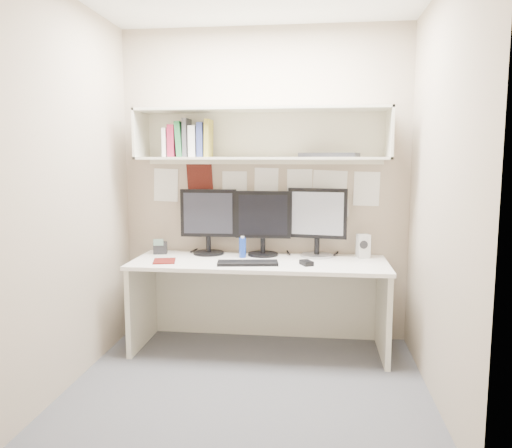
# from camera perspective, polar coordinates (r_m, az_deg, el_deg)

# --- Properties ---
(floor) EXTENTS (2.40, 2.00, 0.01)m
(floor) POSITION_cam_1_polar(r_m,az_deg,el_deg) (3.56, -0.86, -17.92)
(floor) COLOR #4A4A4F
(floor) RESTS_ON ground
(wall_back) EXTENTS (2.40, 0.02, 2.60)m
(wall_back) POSITION_cam_1_polar(r_m,az_deg,el_deg) (4.22, 0.92, 4.40)
(wall_back) COLOR tan
(wall_back) RESTS_ON ground
(wall_front) EXTENTS (2.40, 0.02, 2.60)m
(wall_front) POSITION_cam_1_polar(r_m,az_deg,el_deg) (2.24, -4.34, 1.60)
(wall_front) COLOR tan
(wall_front) RESTS_ON ground
(wall_left) EXTENTS (0.02, 2.00, 2.60)m
(wall_left) POSITION_cam_1_polar(r_m,az_deg,el_deg) (3.59, -20.30, 3.38)
(wall_left) COLOR tan
(wall_left) RESTS_ON ground
(wall_right) EXTENTS (0.02, 2.00, 2.60)m
(wall_right) POSITION_cam_1_polar(r_m,az_deg,el_deg) (3.29, 20.34, 3.04)
(wall_right) COLOR tan
(wall_right) RESTS_ON ground
(desk) EXTENTS (2.00, 0.70, 0.73)m
(desk) POSITION_cam_1_polar(r_m,az_deg,el_deg) (4.03, 0.37, -9.25)
(desk) COLOR white
(desk) RESTS_ON floor
(overhead_hutch) EXTENTS (2.00, 0.38, 0.40)m
(overhead_hutch) POSITION_cam_1_polar(r_m,az_deg,el_deg) (4.07, 0.73, 10.20)
(overhead_hutch) COLOR beige
(overhead_hutch) RESTS_ON wall_back
(pinned_papers) EXTENTS (1.92, 0.01, 0.48)m
(pinned_papers) POSITION_cam_1_polar(r_m,az_deg,el_deg) (4.21, 0.91, 3.72)
(pinned_papers) COLOR white
(pinned_papers) RESTS_ON wall_back
(monitor_left) EXTENTS (0.47, 0.26, 0.54)m
(monitor_left) POSITION_cam_1_polar(r_m,az_deg,el_deg) (4.18, -5.46, 0.49)
(monitor_left) COLOR black
(monitor_left) RESTS_ON desk
(monitor_center) EXTENTS (0.46, 0.25, 0.53)m
(monitor_center) POSITION_cam_1_polar(r_m,az_deg,el_deg) (4.11, 0.81, 0.33)
(monitor_center) COLOR black
(monitor_center) RESTS_ON desk
(monitor_right) EXTENTS (0.48, 0.26, 0.56)m
(monitor_right) POSITION_cam_1_polar(r_m,az_deg,el_deg) (4.09, 7.01, 0.40)
(monitor_right) COLOR #A5A5AA
(monitor_right) RESTS_ON desk
(keyboard) EXTENTS (0.48, 0.23, 0.02)m
(keyboard) POSITION_cam_1_polar(r_m,az_deg,el_deg) (3.79, -0.96, -4.47)
(keyboard) COLOR black
(keyboard) RESTS_ON desk
(mouse) EXTENTS (0.11, 0.13, 0.03)m
(mouse) POSITION_cam_1_polar(r_m,az_deg,el_deg) (3.79, 5.78, -4.44)
(mouse) COLOR black
(mouse) RESTS_ON desk
(speaker) EXTENTS (0.11, 0.12, 0.19)m
(speaker) POSITION_cam_1_polar(r_m,az_deg,el_deg) (4.13, 12.14, -2.47)
(speaker) COLOR beige
(speaker) RESTS_ON desk
(blue_bottle) EXTENTS (0.06, 0.06, 0.18)m
(blue_bottle) POSITION_cam_1_polar(r_m,az_deg,el_deg) (4.04, -1.55, -2.69)
(blue_bottle) COLOR #16349A
(blue_bottle) RESTS_ON desk
(maroon_notebook) EXTENTS (0.21, 0.24, 0.01)m
(maroon_notebook) POSITION_cam_1_polar(r_m,az_deg,el_deg) (3.96, -10.43, -4.18)
(maroon_notebook) COLOR #56120E
(maroon_notebook) RESTS_ON desk
(desk_phone) EXTENTS (0.12, 0.12, 0.13)m
(desk_phone) POSITION_cam_1_polar(r_m,az_deg,el_deg) (4.29, -10.88, -2.66)
(desk_phone) COLOR black
(desk_phone) RESTS_ON desk
(book_stack) EXTENTS (0.38, 0.19, 0.31)m
(book_stack) POSITION_cam_1_polar(r_m,az_deg,el_deg) (4.12, -7.72, 9.48)
(book_stack) COLOR white
(book_stack) RESTS_ON overhead_hutch
(hutch_tray) EXTENTS (0.49, 0.31, 0.03)m
(hutch_tray) POSITION_cam_1_polar(r_m,az_deg,el_deg) (3.99, 8.35, 7.83)
(hutch_tray) COLOR black
(hutch_tray) RESTS_ON overhead_hutch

